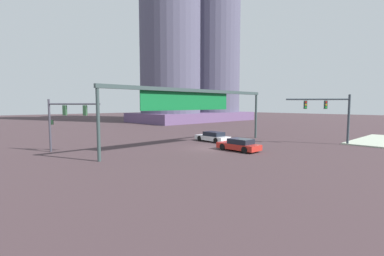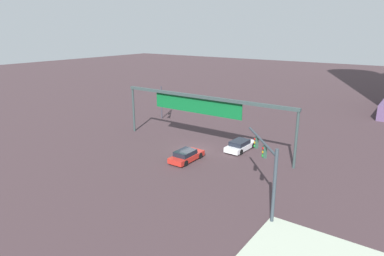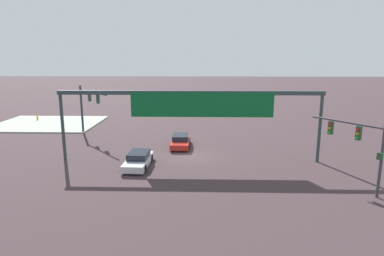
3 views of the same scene
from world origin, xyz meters
name	(u,v)px [view 2 (image 2 of 3)]	position (x,y,z in m)	size (l,w,h in m)	color
ground_plane	(194,151)	(0.00, 0.00, 0.00)	(237.49, 237.49, 0.00)	#3E2E32
traffic_signal_near_corner	(267,162)	(12.07, -7.65, 3.95)	(4.76, 5.42, 5.70)	#313C44
traffic_signal_opposite_side	(161,98)	(-11.71, 8.01, 3.52)	(3.28, 4.66, 5.08)	#3A3945
overhead_sign_gantry	(200,104)	(-0.37, 1.80, 5.19)	(22.78, 0.43, 6.22)	#314141
sedan_car_approaching	(186,156)	(1.13, -2.97, 0.57)	(1.91, 4.30, 1.21)	red
sedan_car_waiting_far	(240,145)	(4.28, 3.37, 0.57)	(2.03, 4.62, 1.21)	silver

